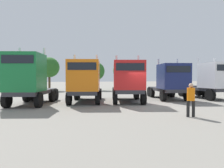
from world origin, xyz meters
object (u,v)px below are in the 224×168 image
Objects in this scene: semi_truck_orange at (85,81)px; semi_truck_navy at (171,81)px; semi_truck_red at (128,81)px; visitor_in_hivis at (191,97)px; semi_truck_green at (28,79)px; semi_truck_white at (212,80)px.

semi_truck_navy is (8.19, 0.05, -0.03)m from semi_truck_orange.
semi_truck_red is 6.77m from visitor_in_hivis.
semi_truck_green is 0.96× the size of semi_truck_orange.
semi_truck_navy is (4.69, 0.86, -0.03)m from semi_truck_red.
semi_truck_orange reaches higher than semi_truck_navy.
semi_truck_green is at bearing -74.67° from semi_truck_navy.
semi_truck_red is (3.50, -0.80, 0.00)m from semi_truck_orange.
semi_truck_white is (8.87, 0.12, 0.06)m from semi_truck_red.
semi_truck_navy is 1.10× the size of semi_truck_white.
semi_truck_white reaches higher than semi_truck_red.
semi_truck_navy is 8.44m from visitor_in_hivis.
semi_truck_orange is 0.97× the size of semi_truck_red.
semi_truck_red is at bearing 92.66° from semi_truck_orange.
semi_truck_green reaches higher than semi_truck_red.
semi_truck_green is 16.66m from semi_truck_white.
semi_truck_red is (7.79, -0.50, -0.19)m from semi_truck_green.
semi_truck_white is at bearing 107.67° from semi_truck_red.
semi_truck_green is at bearing -87.75° from semi_truck_white.
semi_truck_navy reaches higher than visitor_in_hivis.
visitor_in_hivis is at bearing 66.09° from semi_truck_green.
semi_truck_orange is 8.19m from semi_truck_navy.
visitor_in_hivis is at bearing -45.94° from semi_truck_white.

